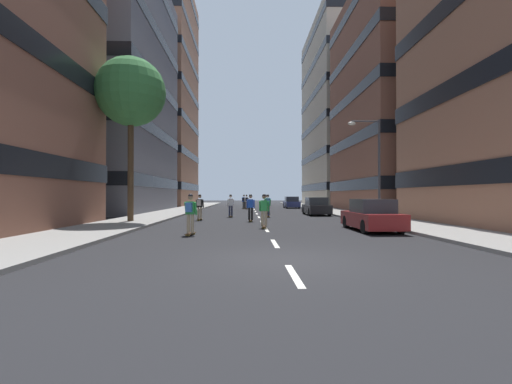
{
  "coord_description": "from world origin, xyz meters",
  "views": [
    {
      "loc": [
        -1.04,
        -9.59,
        1.71
      ],
      "look_at": [
        0.0,
        25.66,
        2.02
      ],
      "focal_mm": 25.03,
      "sensor_mm": 36.0,
      "label": 1
    }
  ],
  "objects_px": {
    "skater_1": "(264,209)",
    "skater_6": "(247,201)",
    "parked_car_mid": "(291,203)",
    "skater_5": "(231,204)",
    "streetlamp_right": "(374,158)",
    "parked_car_near": "(372,216)",
    "skater_8": "(244,201)",
    "skater_0": "(190,211)",
    "street_tree_near": "(131,93)",
    "skater_7": "(268,203)",
    "skater_2": "(200,205)",
    "skater_4": "(251,206)",
    "parked_car_far": "(316,207)",
    "skater_3": "(268,204)"
  },
  "relations": [
    {
      "from": "skater_1",
      "to": "skater_6",
      "type": "bearing_deg",
      "value": 91.93
    },
    {
      "from": "parked_car_mid",
      "to": "skater_5",
      "type": "bearing_deg",
      "value": -110.73
    },
    {
      "from": "streetlamp_right",
      "to": "skater_6",
      "type": "height_order",
      "value": "streetlamp_right"
    },
    {
      "from": "streetlamp_right",
      "to": "skater_1",
      "type": "height_order",
      "value": "streetlamp_right"
    },
    {
      "from": "parked_car_near",
      "to": "skater_8",
      "type": "bearing_deg",
      "value": 102.66
    },
    {
      "from": "skater_0",
      "to": "skater_5",
      "type": "distance_m",
      "value": 12.52
    },
    {
      "from": "street_tree_near",
      "to": "skater_6",
      "type": "distance_m",
      "value": 23.63
    },
    {
      "from": "skater_8",
      "to": "skater_0",
      "type": "bearing_deg",
      "value": -94.14
    },
    {
      "from": "streetlamp_right",
      "to": "skater_5",
      "type": "bearing_deg",
      "value": 153.64
    },
    {
      "from": "skater_6",
      "to": "skater_7",
      "type": "height_order",
      "value": "same"
    },
    {
      "from": "parked_car_mid",
      "to": "street_tree_near",
      "type": "height_order",
      "value": "street_tree_near"
    },
    {
      "from": "skater_2",
      "to": "streetlamp_right",
      "type": "bearing_deg",
      "value": -5.94
    },
    {
      "from": "skater_4",
      "to": "skater_8",
      "type": "relative_size",
      "value": 1.0
    },
    {
      "from": "parked_car_near",
      "to": "parked_car_far",
      "type": "distance_m",
      "value": 13.41
    },
    {
      "from": "parked_car_mid",
      "to": "skater_7",
      "type": "bearing_deg",
      "value": -105.54
    },
    {
      "from": "parked_car_far",
      "to": "skater_8",
      "type": "relative_size",
      "value": 2.47
    },
    {
      "from": "streetlamp_right",
      "to": "skater_0",
      "type": "relative_size",
      "value": 3.65
    },
    {
      "from": "street_tree_near",
      "to": "skater_3",
      "type": "distance_m",
      "value": 12.56
    },
    {
      "from": "skater_2",
      "to": "parked_car_near",
      "type": "bearing_deg",
      "value": -38.32
    },
    {
      "from": "skater_2",
      "to": "skater_6",
      "type": "distance_m",
      "value": 19.48
    },
    {
      "from": "skater_5",
      "to": "skater_7",
      "type": "distance_m",
      "value": 5.64
    },
    {
      "from": "parked_car_far",
      "to": "street_tree_near",
      "type": "xyz_separation_m",
      "value": [
        -13.08,
        -8.37,
        7.3
      ]
    },
    {
      "from": "parked_car_near",
      "to": "skater_4",
      "type": "relative_size",
      "value": 2.47
    },
    {
      "from": "parked_car_near",
      "to": "skater_1",
      "type": "distance_m",
      "value": 5.32
    },
    {
      "from": "skater_5",
      "to": "skater_6",
      "type": "bearing_deg",
      "value": 85.33
    },
    {
      "from": "skater_8",
      "to": "parked_car_far",
      "type": "bearing_deg",
      "value": -66.62
    },
    {
      "from": "streetlamp_right",
      "to": "skater_2",
      "type": "bearing_deg",
      "value": 174.06
    },
    {
      "from": "skater_4",
      "to": "skater_5",
      "type": "bearing_deg",
      "value": 107.84
    },
    {
      "from": "street_tree_near",
      "to": "skater_4",
      "type": "relative_size",
      "value": 5.63
    },
    {
      "from": "skater_0",
      "to": "skater_8",
      "type": "height_order",
      "value": "same"
    },
    {
      "from": "parked_car_near",
      "to": "skater_5",
      "type": "height_order",
      "value": "skater_5"
    },
    {
      "from": "streetlamp_right",
      "to": "skater_6",
      "type": "relative_size",
      "value": 3.65
    },
    {
      "from": "parked_car_near",
      "to": "skater_7",
      "type": "bearing_deg",
      "value": 104.58
    },
    {
      "from": "skater_0",
      "to": "skater_5",
      "type": "xyz_separation_m",
      "value": [
        1.2,
        12.46,
        -0.03
      ]
    },
    {
      "from": "skater_6",
      "to": "skater_8",
      "type": "height_order",
      "value": "same"
    },
    {
      "from": "skater_1",
      "to": "skater_8",
      "type": "distance_m",
      "value": 26.41
    },
    {
      "from": "parked_car_far",
      "to": "skater_0",
      "type": "relative_size",
      "value": 2.47
    },
    {
      "from": "parked_car_mid",
      "to": "parked_car_near",
      "type": "bearing_deg",
      "value": -90.0
    },
    {
      "from": "skater_7",
      "to": "skater_1",
      "type": "bearing_deg",
      "value": -94.46
    },
    {
      "from": "street_tree_near",
      "to": "streetlamp_right",
      "type": "xyz_separation_m",
      "value": [
        15.39,
        1.01,
        -3.86
      ]
    },
    {
      "from": "skater_3",
      "to": "skater_8",
      "type": "xyz_separation_m",
      "value": [
        -1.92,
        17.15,
        0.0
      ]
    },
    {
      "from": "parked_car_far",
      "to": "skater_3",
      "type": "relative_size",
      "value": 2.47
    },
    {
      "from": "skater_1",
      "to": "parked_car_near",
      "type": "bearing_deg",
      "value": -16.64
    },
    {
      "from": "streetlamp_right",
      "to": "skater_1",
      "type": "distance_m",
      "value": 9.23
    },
    {
      "from": "parked_car_near",
      "to": "skater_7",
      "type": "distance_m",
      "value": 15.92
    },
    {
      "from": "skater_0",
      "to": "skater_1",
      "type": "distance_m",
      "value": 4.62
    },
    {
      "from": "skater_0",
      "to": "skater_6",
      "type": "distance_m",
      "value": 28.26
    },
    {
      "from": "skater_3",
      "to": "skater_6",
      "type": "xyz_separation_m",
      "value": [
        -1.59,
        15.7,
        0.0
      ]
    },
    {
      "from": "skater_7",
      "to": "skater_8",
      "type": "relative_size",
      "value": 1.0
    },
    {
      "from": "skater_5",
      "to": "skater_4",
      "type": "bearing_deg",
      "value": -72.16
    }
  ]
}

